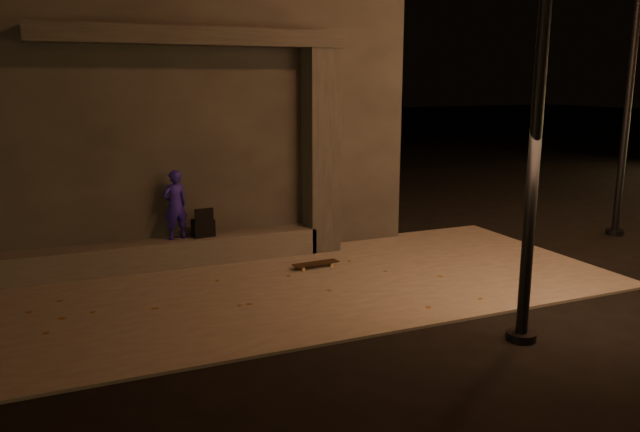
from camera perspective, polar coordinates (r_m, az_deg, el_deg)
name	(u,v)px	position (r m, az deg, el deg)	size (l,w,h in m)	color
ground	(315,341)	(7.71, -0.50, -11.33)	(120.00, 120.00, 0.00)	black
sidewalk	(263,290)	(9.45, -5.24, -6.72)	(11.00, 4.40, 0.04)	#66615A
building	(142,105)	(13.13, -15.92, 9.70)	(9.00, 5.10, 5.22)	#33302E
ledge	(143,255)	(10.72, -15.88, -3.49)	(6.00, 0.55, 0.45)	#54504C
column	(321,152)	(11.25, 0.06, 5.89)	(0.55, 0.55, 3.60)	#33302E
canopy	(194,37)	(10.58, -11.49, 15.78)	(5.00, 0.70, 0.28)	#33302E
skateboarder	(175,205)	(10.61, -13.11, 0.99)	(0.42, 0.28, 1.16)	#231796
backpack	(203,226)	(10.79, -10.63, -0.94)	(0.38, 0.27, 0.50)	black
skateboard	(316,264)	(10.40, -0.39, -4.38)	(0.80, 0.25, 0.09)	black
street_lamp_0	(546,1)	(7.55, 19.92, 17.98)	(0.36, 0.36, 6.90)	black
street_lamp_2	(636,29)	(13.87, 26.91, 14.99)	(0.36, 0.36, 7.15)	black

